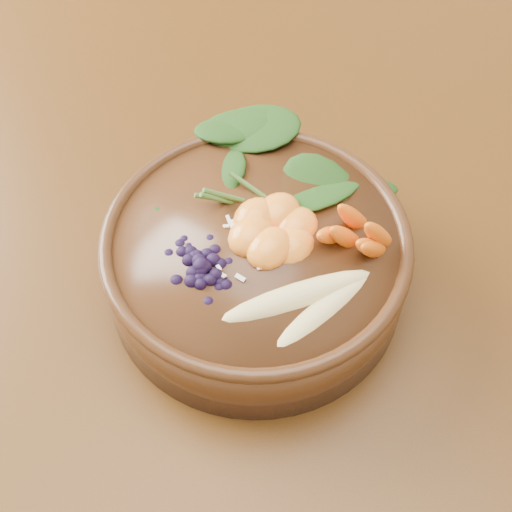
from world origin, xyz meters
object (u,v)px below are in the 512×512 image
at_px(dining_table, 263,235).
at_px(blueberry_pile, 199,256).
at_px(banana_halves, 311,293).
at_px(stoneware_bowl, 256,263).
at_px(kale_heap, 285,167).
at_px(carrot_cluster, 363,214).
at_px(mandarin_cluster, 274,221).

bearing_deg(dining_table, blueberry_pile, -68.82).
distance_m(banana_halves, blueberry_pile, 0.09).
bearing_deg(blueberry_pile, stoneware_bowl, 73.39).
xyz_separation_m(kale_heap, carrot_cluster, (0.08, -0.01, 0.02)).
distance_m(carrot_cluster, blueberry_pile, 0.13).
xyz_separation_m(carrot_cluster, blueberry_pile, (-0.08, -0.10, -0.02)).
bearing_deg(dining_table, stoneware_bowl, -54.45).
height_order(stoneware_bowl, carrot_cluster, carrot_cluster).
bearing_deg(stoneware_bowl, mandarin_cluster, 64.18).
bearing_deg(mandarin_cluster, carrot_cluster, 30.72).
bearing_deg(blueberry_pile, banana_halves, 19.01).
relative_size(dining_table, stoneware_bowl, 6.47).
distance_m(dining_table, mandarin_cluster, 0.21).
bearing_deg(kale_heap, dining_table, 142.45).
bearing_deg(blueberry_pile, dining_table, 111.18).
height_order(kale_heap, banana_halves, kale_heap).
bearing_deg(kale_heap, carrot_cluster, -8.96).
bearing_deg(dining_table, kale_heap, -37.55).
height_order(kale_heap, mandarin_cluster, kale_heap).
relative_size(stoneware_bowl, kale_heap, 1.53).
distance_m(mandarin_cluster, blueberry_pile, 0.07).
distance_m(carrot_cluster, mandarin_cluster, 0.07).
distance_m(kale_heap, mandarin_cluster, 0.05).
relative_size(dining_table, carrot_cluster, 23.45).
relative_size(carrot_cluster, blueberry_pile, 0.60).
bearing_deg(blueberry_pile, kale_heap, 92.32).
bearing_deg(carrot_cluster, banana_halves, -66.94).
distance_m(dining_table, blueberry_pile, 0.24).
bearing_deg(kale_heap, stoneware_bowl, -72.61).
bearing_deg(kale_heap, blueberry_pile, -87.68).
xyz_separation_m(dining_table, banana_halves, (0.14, -0.12, 0.17)).
bearing_deg(mandarin_cluster, blueberry_pile, -108.74).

